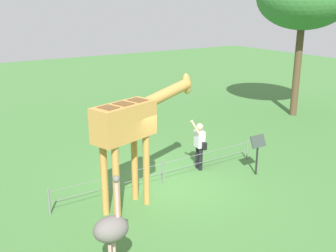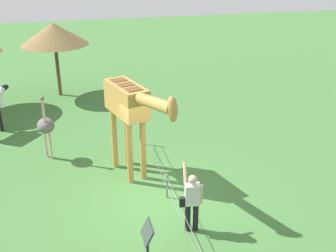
{
  "view_description": "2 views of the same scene",
  "coord_description": "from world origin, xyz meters",
  "px_view_note": "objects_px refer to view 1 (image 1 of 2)",
  "views": [
    {
      "loc": [
        -5.96,
        -9.21,
        5.29
      ],
      "look_at": [
        0.08,
        0.07,
        1.85
      ],
      "focal_mm": 42.5,
      "sensor_mm": 36.0,
      "label": 1
    },
    {
      "loc": [
        9.94,
        -2.14,
        6.74
      ],
      "look_at": [
        -0.69,
        0.42,
        1.91
      ],
      "focal_mm": 45.29,
      "sensor_mm": 36.0,
      "label": 2
    }
  ],
  "objects_px": {
    "ostrich": "(111,229)",
    "giraffe": "(132,125)",
    "visitor": "(199,143)",
    "info_sign": "(258,147)"
  },
  "relations": [
    {
      "from": "giraffe",
      "to": "visitor",
      "type": "bearing_deg",
      "value": 18.38
    },
    {
      "from": "visitor",
      "to": "ostrich",
      "type": "distance_m",
      "value": 5.98
    },
    {
      "from": "visitor",
      "to": "info_sign",
      "type": "relative_size",
      "value": 1.34
    },
    {
      "from": "giraffe",
      "to": "ostrich",
      "type": "height_order",
      "value": "giraffe"
    },
    {
      "from": "ostrich",
      "to": "giraffe",
      "type": "bearing_deg",
      "value": 54.08
    },
    {
      "from": "giraffe",
      "to": "ostrich",
      "type": "bearing_deg",
      "value": -125.92
    },
    {
      "from": "giraffe",
      "to": "visitor",
      "type": "relative_size",
      "value": 2.03
    },
    {
      "from": "giraffe",
      "to": "visitor",
      "type": "distance_m",
      "value": 3.42
    },
    {
      "from": "ostrich",
      "to": "visitor",
      "type": "bearing_deg",
      "value": 36.28
    },
    {
      "from": "giraffe",
      "to": "info_sign",
      "type": "relative_size",
      "value": 2.73
    }
  ]
}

